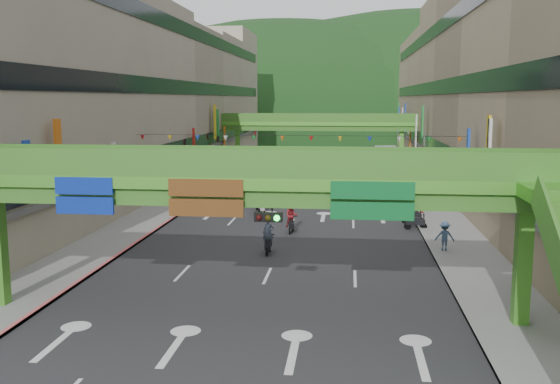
% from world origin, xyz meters
% --- Properties ---
extents(ground, '(320.00, 320.00, 0.00)m').
position_xyz_m(ground, '(0.00, 0.00, 0.00)').
color(ground, black).
rests_on(ground, ground).
extents(road_slab, '(18.00, 140.00, 0.02)m').
position_xyz_m(road_slab, '(0.00, 50.00, 0.01)').
color(road_slab, '#28282B').
rests_on(road_slab, ground).
extents(sidewalk_left, '(4.00, 140.00, 0.15)m').
position_xyz_m(sidewalk_left, '(-11.00, 50.00, 0.07)').
color(sidewalk_left, gray).
rests_on(sidewalk_left, ground).
extents(sidewalk_right, '(4.00, 140.00, 0.15)m').
position_xyz_m(sidewalk_right, '(11.00, 50.00, 0.07)').
color(sidewalk_right, gray).
rests_on(sidewalk_right, ground).
extents(curb_left, '(0.20, 140.00, 0.18)m').
position_xyz_m(curb_left, '(-9.10, 50.00, 0.09)').
color(curb_left, '#CC5959').
rests_on(curb_left, ground).
extents(curb_right, '(0.20, 140.00, 0.18)m').
position_xyz_m(curb_right, '(9.10, 50.00, 0.09)').
color(curb_right, gray).
rests_on(curb_right, ground).
extents(building_row_left, '(12.80, 95.00, 19.00)m').
position_xyz_m(building_row_left, '(-18.93, 50.00, 9.46)').
color(building_row_left, '#9E937F').
rests_on(building_row_left, ground).
extents(building_row_right, '(12.80, 95.00, 19.00)m').
position_xyz_m(building_row_right, '(18.93, 50.00, 9.46)').
color(building_row_right, gray).
rests_on(building_row_right, ground).
extents(overpass_near, '(28.00, 12.27, 7.10)m').
position_xyz_m(overpass_near, '(0.93, 5.38, 5.21)').
color(overpass_near, '#4C9E2D').
rests_on(overpass_near, ground).
extents(overpass_far, '(28.00, 2.20, 7.10)m').
position_xyz_m(overpass_far, '(0.00, 65.00, 5.40)').
color(overpass_far, '#4C9E2D').
rests_on(overpass_far, ground).
extents(hill_left, '(168.00, 140.00, 112.00)m').
position_xyz_m(hill_left, '(-15.00, 160.00, 0.00)').
color(hill_left, '#1C4419').
rests_on(hill_left, ground).
extents(hill_right, '(208.00, 176.00, 128.00)m').
position_xyz_m(hill_right, '(25.00, 180.00, 0.00)').
color(hill_right, '#1C4419').
rests_on(hill_right, ground).
extents(bunting_string, '(26.00, 0.36, 0.47)m').
position_xyz_m(bunting_string, '(0.00, 30.00, 5.96)').
color(bunting_string, black).
rests_on(bunting_string, ground).
extents(scooter_rider_near, '(0.69, 1.60, 2.19)m').
position_xyz_m(scooter_rider_near, '(-0.54, 16.64, 1.04)').
color(scooter_rider_near, black).
rests_on(scooter_rider_near, ground).
extents(scooter_rider_mid, '(0.88, 1.60, 2.02)m').
position_xyz_m(scooter_rider_mid, '(0.27, 22.63, 1.04)').
color(scooter_rider_mid, black).
rests_on(scooter_rider_mid, ground).
extents(scooter_rider_left, '(1.09, 1.58, 2.09)m').
position_xyz_m(scooter_rider_left, '(-2.70, 29.25, 1.05)').
color(scooter_rider_left, '#9E9EA6').
rests_on(scooter_rider_left, ground).
extents(scooter_rider_far, '(0.99, 1.57, 2.15)m').
position_xyz_m(scooter_rider_far, '(-3.19, 31.41, 1.10)').
color(scooter_rider_far, '#700C04').
rests_on(scooter_rider_far, ground).
extents(parked_scooter_row, '(1.60, 11.55, 1.08)m').
position_xyz_m(parked_scooter_row, '(8.80, 30.00, 0.52)').
color(parked_scooter_row, black).
rests_on(parked_scooter_row, ground).
extents(car_silver, '(1.65, 3.93, 1.26)m').
position_xyz_m(car_silver, '(-5.27, 49.05, 0.63)').
color(car_silver, '#A5A6AE').
rests_on(car_silver, ground).
extents(car_yellow, '(1.90, 4.49, 1.52)m').
position_xyz_m(car_yellow, '(-1.37, 67.83, 0.76)').
color(car_yellow, yellow).
rests_on(car_yellow, ground).
extents(pedestrian_red, '(0.98, 0.79, 1.88)m').
position_xyz_m(pedestrian_red, '(9.80, 30.40, 0.94)').
color(pedestrian_red, '#BC1307').
rests_on(pedestrian_red, ground).
extents(pedestrian_dark, '(1.08, 0.94, 1.74)m').
position_xyz_m(pedestrian_dark, '(11.88, 35.95, 0.87)').
color(pedestrian_dark, black).
rests_on(pedestrian_dark, ground).
extents(pedestrian_blue, '(0.85, 0.59, 1.74)m').
position_xyz_m(pedestrian_blue, '(9.80, 17.99, 0.87)').
color(pedestrian_blue, '#334A66').
rests_on(pedestrian_blue, ground).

